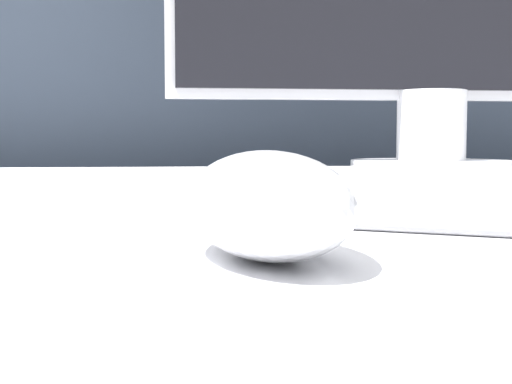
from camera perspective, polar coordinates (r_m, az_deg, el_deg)
name	(u,v)px	position (r m, az deg, el deg)	size (l,w,h in m)	color
partition_panel	(164,254)	(1.15, -7.35, -4.94)	(5.00, 0.03, 1.18)	#333D4C
computer_mouse_near	(267,204)	(0.28, 0.89, -0.97)	(0.07, 0.12, 0.04)	white
keyboard	(243,187)	(0.52, -1.08, 0.42)	(0.44, 0.16, 0.02)	silver
pen	(491,229)	(0.36, 18.30, -2.82)	(0.13, 0.08, 0.01)	#99999E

